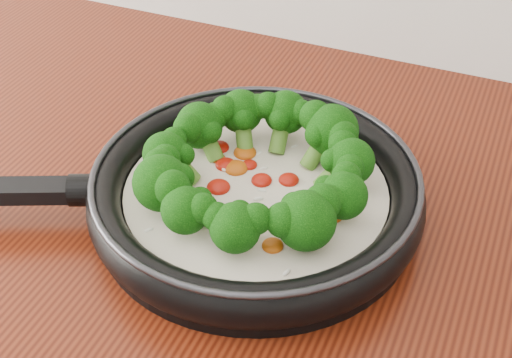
% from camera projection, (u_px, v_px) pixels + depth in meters
% --- Properties ---
extents(skillet, '(0.58, 0.46, 0.10)m').
position_uv_depth(skillet, '(253.00, 188.00, 0.75)').
color(skillet, black).
rests_on(skillet, counter).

